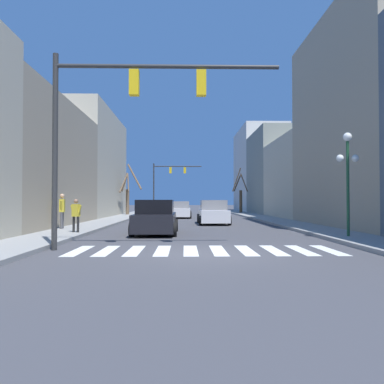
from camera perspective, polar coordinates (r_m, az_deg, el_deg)
ground_plane at (r=11.54m, az=2.10°, el=-9.37°), size 240.00×240.00×0.00m
building_row_left at (r=27.67m, az=-22.11°, el=4.65°), size 6.00×38.68×10.09m
building_row_right at (r=36.13m, az=16.90°, el=4.72°), size 6.00×56.41×12.56m
crosswalk_stripes at (r=12.24m, az=1.91°, el=-8.89°), size 8.55×2.60×0.01m
traffic_signal_near at (r=12.84m, az=-10.73°, el=12.69°), size 7.47×0.28×6.46m
traffic_signal_far at (r=51.78m, az=-3.80°, el=2.30°), size 6.68×0.28×6.74m
street_lamp_right_corner at (r=16.80m, az=22.63°, el=4.14°), size 0.95×0.36×4.29m
car_driving_toward_lane at (r=34.87m, az=-1.83°, el=-2.76°), size 2.08×4.81×1.54m
car_at_intersection at (r=25.92m, az=3.25°, el=-3.18°), size 2.11×4.83×1.65m
car_parked_right_far at (r=18.30m, az=-5.57°, el=-3.95°), size 2.12×4.72×1.65m
pedestrian_waiting_at_curb at (r=20.68m, az=-19.17°, el=-2.31°), size 0.30×0.79×1.82m
pedestrian_near_right_corner at (r=18.13m, az=-17.27°, el=-3.01°), size 0.62×0.37×1.54m
street_tree_right_far at (r=46.36m, az=7.35°, el=-0.54°), size 1.88×1.43×5.49m
street_tree_left_near at (r=39.94m, az=-9.74°, el=0.14°), size 2.62×2.67×5.36m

